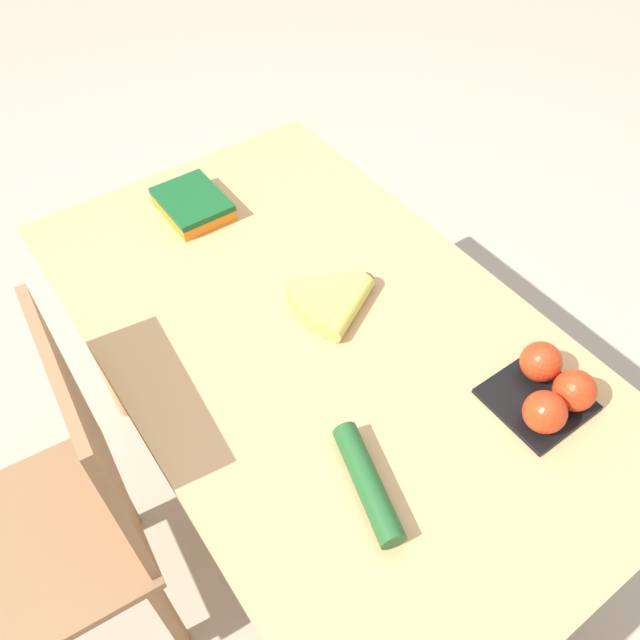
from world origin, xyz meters
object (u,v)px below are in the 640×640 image
object	(u,v)px
carrot_bag	(192,203)
chair	(65,521)
banana_bunch	(337,296)
tomato_pack	(550,390)
cucumber_near	(368,482)

from	to	relation	value
carrot_bag	chair	bearing A→B (deg)	126.22
banana_bunch	carrot_bag	bearing A→B (deg)	13.13
tomato_pack	chair	bearing A→B (deg)	61.40
chair	tomato_pack	size ratio (longest dim) A/B	5.75
tomato_pack	cucumber_near	distance (m)	0.38
cucumber_near	tomato_pack	bearing A→B (deg)	-98.52
banana_bunch	cucumber_near	world-z (taller)	cucumber_near
tomato_pack	banana_bunch	bearing A→B (deg)	21.33
chair	tomato_pack	world-z (taller)	chair
chair	banana_bunch	bearing A→B (deg)	92.10
banana_bunch	carrot_bag	world-z (taller)	carrot_bag
chair	carrot_bag	xyz separation A→B (m)	(0.41, -0.56, 0.30)
chair	banana_bunch	world-z (taller)	chair
chair	carrot_bag	world-z (taller)	chair
banana_bunch	carrot_bag	distance (m)	0.46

